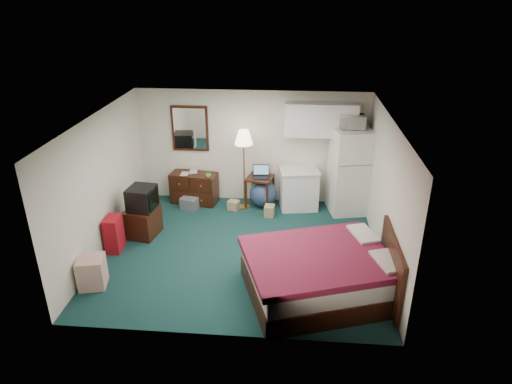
# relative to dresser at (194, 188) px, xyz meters

# --- Properties ---
(floor) EXTENTS (5.00, 4.50, 0.01)m
(floor) POSITION_rel_dresser_xyz_m (1.28, -1.98, -0.35)
(floor) COLOR black
(floor) RESTS_ON ground
(ceiling) EXTENTS (5.00, 4.50, 0.01)m
(ceiling) POSITION_rel_dresser_xyz_m (1.28, -1.98, 2.15)
(ceiling) COLOR beige
(ceiling) RESTS_ON walls
(walls) EXTENTS (5.01, 4.51, 2.50)m
(walls) POSITION_rel_dresser_xyz_m (1.28, -1.98, 0.90)
(walls) COLOR beige
(walls) RESTS_ON floor
(mirror) EXTENTS (0.80, 0.06, 1.00)m
(mirror) POSITION_rel_dresser_xyz_m (-0.07, 0.24, 1.30)
(mirror) COLOR white
(mirror) RESTS_ON walls
(upper_cabinets) EXTENTS (1.50, 0.35, 0.70)m
(upper_cabinets) POSITION_rel_dresser_xyz_m (2.73, 0.10, 1.60)
(upper_cabinets) COLOR white
(upper_cabinets) RESTS_ON walls
(headboard) EXTENTS (0.06, 1.56, 1.00)m
(headboard) POSITION_rel_dresser_xyz_m (3.74, -3.14, 0.20)
(headboard) COLOR black
(headboard) RESTS_ON walls
(dresser) EXTENTS (1.07, 0.61, 0.69)m
(dresser) POSITION_rel_dresser_xyz_m (0.00, 0.00, 0.00)
(dresser) COLOR black
(dresser) RESTS_ON floor
(floor_lamp) EXTENTS (0.41, 0.41, 1.76)m
(floor_lamp) POSITION_rel_dresser_xyz_m (1.15, -0.17, 0.54)
(floor_lamp) COLOR tan
(floor_lamp) RESTS_ON floor
(desk) EXTENTS (0.65, 0.65, 0.68)m
(desk) POSITION_rel_dresser_xyz_m (1.48, -0.05, -0.00)
(desk) COLOR black
(desk) RESTS_ON floor
(exercise_ball) EXTENTS (0.75, 0.75, 0.60)m
(exercise_ball) POSITION_rel_dresser_xyz_m (1.55, -0.07, -0.04)
(exercise_ball) COLOR navy
(exercise_ball) RESTS_ON floor
(kitchen_counter) EXTENTS (0.87, 0.72, 0.86)m
(kitchen_counter) POSITION_rel_dresser_xyz_m (2.33, -0.07, 0.08)
(kitchen_counter) COLOR white
(kitchen_counter) RESTS_ON floor
(fridge) EXTENTS (0.89, 0.89, 1.83)m
(fridge) POSITION_rel_dresser_xyz_m (3.37, -0.12, 0.57)
(fridge) COLOR white
(fridge) RESTS_ON floor
(bed) EXTENTS (2.64, 2.33, 0.71)m
(bed) POSITION_rel_dresser_xyz_m (2.67, -3.14, 0.01)
(bed) COLOR #510A1A
(bed) RESTS_ON floor
(tv_stand) EXTENTS (0.66, 0.70, 0.56)m
(tv_stand) POSITION_rel_dresser_xyz_m (-0.70, -1.54, -0.07)
(tv_stand) COLOR black
(tv_stand) RESTS_ON floor
(suitcase) EXTENTS (0.27, 0.42, 0.66)m
(suitcase) POSITION_rel_dresser_xyz_m (-1.05, -2.14, -0.01)
(suitcase) COLOR maroon
(suitcase) RESTS_ON floor
(retail_box) EXTENTS (0.49, 0.49, 0.52)m
(retail_box) POSITION_rel_dresser_xyz_m (-1.00, -3.25, -0.09)
(retail_box) COLOR silver
(retail_box) RESTS_ON floor
(file_bin) EXTENTS (0.41, 0.35, 0.25)m
(file_bin) POSITION_rel_dresser_xyz_m (-0.05, -0.34, -0.22)
(file_bin) COLOR slate
(file_bin) RESTS_ON floor
(cardboard_box_a) EXTENTS (0.28, 0.26, 0.20)m
(cardboard_box_a) POSITION_rel_dresser_xyz_m (0.92, -0.30, -0.25)
(cardboard_box_a) COLOR #877655
(cardboard_box_a) RESTS_ON floor
(cardboard_box_b) EXTENTS (0.22, 0.26, 0.24)m
(cardboard_box_b) POSITION_rel_dresser_xyz_m (1.72, -0.54, -0.23)
(cardboard_box_b) COLOR #877655
(cardboard_box_b) RESTS_ON floor
(laptop) EXTENTS (0.38, 0.32, 0.25)m
(laptop) POSITION_rel_dresser_xyz_m (1.51, -0.09, 0.46)
(laptop) COLOR black
(laptop) RESTS_ON desk
(crt_tv) EXTENTS (0.55, 0.58, 0.45)m
(crt_tv) POSITION_rel_dresser_xyz_m (-0.67, -1.53, 0.44)
(crt_tv) COLOR black
(crt_tv) RESTS_ON tv_stand
(microwave) EXTENTS (0.52, 0.31, 0.34)m
(microwave) POSITION_rel_dresser_xyz_m (3.34, -0.09, 1.66)
(microwave) COLOR white
(microwave) RESTS_ON fridge
(book_a) EXTENTS (0.17, 0.02, 0.23)m
(book_a) POSITION_rel_dresser_xyz_m (-0.27, -0.06, 0.46)
(book_a) COLOR #877655
(book_a) RESTS_ON dresser
(book_b) EXTENTS (0.17, 0.05, 0.23)m
(book_b) POSITION_rel_dresser_xyz_m (-0.10, 0.06, 0.46)
(book_b) COLOR #877655
(book_b) RESTS_ON dresser
(mug) EXTENTS (0.16, 0.15, 0.13)m
(mug) POSITION_rel_dresser_xyz_m (0.37, -0.21, 0.41)
(mug) COLOR #569646
(mug) RESTS_ON dresser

